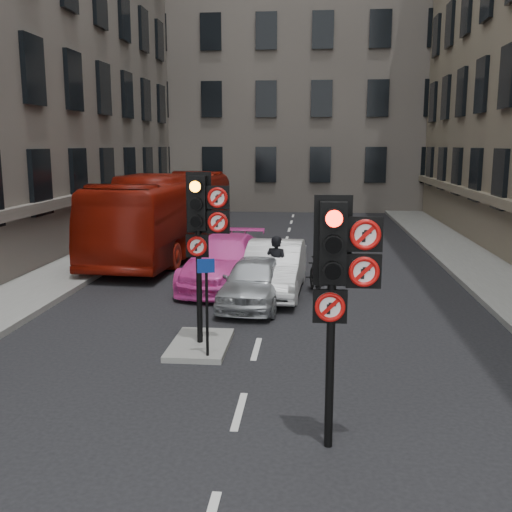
% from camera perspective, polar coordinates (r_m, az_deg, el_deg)
% --- Properties ---
extents(ground, '(120.00, 120.00, 0.00)m').
position_cam_1_polar(ground, '(8.24, -3.38, -20.44)').
color(ground, black).
rests_on(ground, ground).
extents(pavement_left, '(3.00, 50.00, 0.16)m').
position_cam_1_polar(pavement_left, '(21.13, -17.95, -1.31)').
color(pavement_left, gray).
rests_on(pavement_left, ground).
extents(pavement_right, '(3.00, 50.00, 0.16)m').
position_cam_1_polar(pavement_right, '(20.36, 22.63, -2.05)').
color(pavement_right, gray).
rests_on(pavement_right, ground).
extents(centre_island, '(1.20, 2.00, 0.12)m').
position_cam_1_polar(centre_island, '(12.89, -5.33, -8.40)').
color(centre_island, gray).
rests_on(centre_island, ground).
extents(building_far, '(30.00, 14.00, 20.00)m').
position_cam_1_polar(building_far, '(45.35, 4.08, 17.85)').
color(building_far, '#6D655C').
rests_on(building_far, ground).
extents(signal_near, '(0.91, 0.40, 3.58)m').
position_cam_1_polar(signal_near, '(8.14, 7.88, -1.28)').
color(signal_near, black).
rests_on(signal_near, ground).
extents(signal_far, '(0.91, 0.40, 3.58)m').
position_cam_1_polar(signal_far, '(12.27, -5.16, 3.33)').
color(signal_far, black).
rests_on(signal_far, centre_island).
extents(car_silver, '(1.88, 3.94, 1.30)m').
position_cam_1_polar(car_silver, '(16.00, -0.14, -2.39)').
color(car_silver, '#AFB3B7').
rests_on(car_silver, ground).
extents(car_white, '(1.79, 4.56, 1.48)m').
position_cam_1_polar(car_white, '(17.26, 1.76, -1.14)').
color(car_white, silver).
rests_on(car_white, ground).
extents(car_pink, '(2.41, 5.24, 1.49)m').
position_cam_1_polar(car_pink, '(18.25, -3.04, -0.49)').
color(car_pink, '#F247B2').
rests_on(car_pink, ground).
extents(bus_red, '(3.44, 11.41, 3.13)m').
position_cam_1_polar(bus_red, '(23.61, -8.47, 3.96)').
color(bus_red, maroon).
rests_on(bus_red, ground).
extents(motorcycle, '(0.76, 1.83, 1.06)m').
position_cam_1_polar(motorcycle, '(17.27, 5.66, -1.88)').
color(motorcycle, black).
rests_on(motorcycle, ground).
extents(motorcyclist, '(0.75, 0.60, 1.78)m').
position_cam_1_polar(motorcyclist, '(16.62, 1.94, -1.06)').
color(motorcyclist, black).
rests_on(motorcyclist, ground).
extents(info_sign, '(0.33, 0.14, 1.96)m').
position_cam_1_polar(info_sign, '(11.69, -4.73, -3.60)').
color(info_sign, black).
rests_on(info_sign, centre_island).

